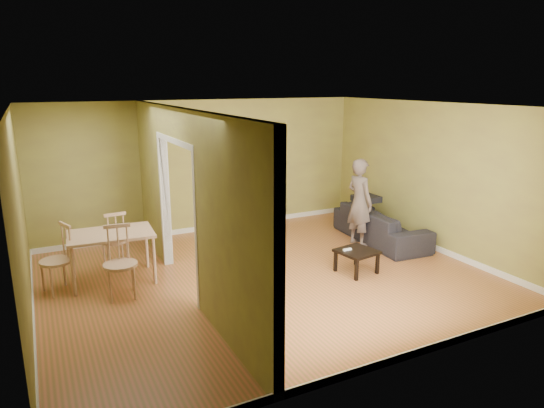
{
  "coord_description": "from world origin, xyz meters",
  "views": [
    {
      "loc": [
        -3.04,
        -6.28,
        2.94
      ],
      "look_at": [
        0.2,
        0.2,
        1.1
      ],
      "focal_mm": 32.0,
      "sensor_mm": 36.0,
      "label": 1
    }
  ],
  "objects_px": {
    "chair_near": "(120,263)",
    "chair_far": "(114,239)",
    "sofa": "(381,220)",
    "coffee_table": "(357,254)",
    "person": "(360,195)",
    "bookshelf": "(250,182)",
    "chair_left": "(56,259)",
    "dining_table": "(111,238)"
  },
  "relations": [
    {
      "from": "chair_near",
      "to": "chair_far",
      "type": "height_order",
      "value": "chair_near"
    },
    {
      "from": "sofa",
      "to": "coffee_table",
      "type": "bearing_deg",
      "value": 133.43
    },
    {
      "from": "chair_near",
      "to": "person",
      "type": "bearing_deg",
      "value": 11.16
    },
    {
      "from": "chair_near",
      "to": "chair_far",
      "type": "relative_size",
      "value": 1.07
    },
    {
      "from": "sofa",
      "to": "coffee_table",
      "type": "xyz_separation_m",
      "value": [
        -1.34,
        -1.08,
        -0.09
      ]
    },
    {
      "from": "sofa",
      "to": "chair_far",
      "type": "distance_m",
      "value": 4.78
    },
    {
      "from": "bookshelf",
      "to": "coffee_table",
      "type": "xyz_separation_m",
      "value": [
        0.45,
        -3.06,
        -0.62
      ]
    },
    {
      "from": "coffee_table",
      "to": "person",
      "type": "bearing_deg",
      "value": 52.55
    },
    {
      "from": "chair_left",
      "to": "chair_near",
      "type": "height_order",
      "value": "chair_near"
    },
    {
      "from": "sofa",
      "to": "dining_table",
      "type": "xyz_separation_m",
      "value": [
        -4.82,
        0.3,
        0.27
      ]
    },
    {
      "from": "person",
      "to": "chair_near",
      "type": "xyz_separation_m",
      "value": [
        -4.3,
        -0.36,
        -0.44
      ]
    },
    {
      "from": "person",
      "to": "bookshelf",
      "type": "height_order",
      "value": "person"
    },
    {
      "from": "coffee_table",
      "to": "chair_far",
      "type": "distance_m",
      "value": 3.89
    },
    {
      "from": "sofa",
      "to": "dining_table",
      "type": "bearing_deg",
      "value": 91.01
    },
    {
      "from": "coffee_table",
      "to": "bookshelf",
      "type": "bearing_deg",
      "value": 98.4
    },
    {
      "from": "bookshelf",
      "to": "chair_left",
      "type": "relative_size",
      "value": 1.9
    },
    {
      "from": "bookshelf",
      "to": "dining_table",
      "type": "distance_m",
      "value": 3.47
    },
    {
      "from": "coffee_table",
      "to": "chair_far",
      "type": "relative_size",
      "value": 0.58
    },
    {
      "from": "bookshelf",
      "to": "coffee_table",
      "type": "distance_m",
      "value": 3.16
    },
    {
      "from": "chair_left",
      "to": "chair_far",
      "type": "relative_size",
      "value": 1.04
    },
    {
      "from": "sofa",
      "to": "chair_far",
      "type": "bearing_deg",
      "value": 83.93
    },
    {
      "from": "person",
      "to": "dining_table",
      "type": "relative_size",
      "value": 1.55
    },
    {
      "from": "person",
      "to": "coffee_table",
      "type": "distance_m",
      "value": 1.51
    },
    {
      "from": "chair_left",
      "to": "bookshelf",
      "type": "bearing_deg",
      "value": 95.02
    },
    {
      "from": "bookshelf",
      "to": "sofa",
      "type": "bearing_deg",
      "value": -47.83
    },
    {
      "from": "chair_left",
      "to": "dining_table",
      "type": "bearing_deg",
      "value": 74.98
    },
    {
      "from": "person",
      "to": "chair_near",
      "type": "height_order",
      "value": "person"
    },
    {
      "from": "chair_near",
      "to": "sofa",
      "type": "bearing_deg",
      "value": 10.53
    },
    {
      "from": "chair_far",
      "to": "chair_left",
      "type": "bearing_deg",
      "value": 29.86
    },
    {
      "from": "bookshelf",
      "to": "chair_left",
      "type": "bearing_deg",
      "value": -155.33
    },
    {
      "from": "chair_left",
      "to": "sofa",
      "type": "bearing_deg",
      "value": 67.96
    },
    {
      "from": "coffee_table",
      "to": "chair_left",
      "type": "bearing_deg",
      "value": 162.81
    },
    {
      "from": "sofa",
      "to": "chair_near",
      "type": "relative_size",
      "value": 2.11
    },
    {
      "from": "bookshelf",
      "to": "dining_table",
      "type": "bearing_deg",
      "value": -150.94
    },
    {
      "from": "dining_table",
      "to": "chair_left",
      "type": "distance_m",
      "value": 0.8
    },
    {
      "from": "person",
      "to": "chair_left",
      "type": "xyz_separation_m",
      "value": [
        -5.09,
        0.22,
        -0.45
      ]
    },
    {
      "from": "chair_near",
      "to": "chair_far",
      "type": "distance_m",
      "value": 1.23
    },
    {
      "from": "sofa",
      "to": "bookshelf",
      "type": "distance_m",
      "value": 2.72
    },
    {
      "from": "chair_left",
      "to": "chair_far",
      "type": "xyz_separation_m",
      "value": [
        0.9,
        0.64,
        -0.02
      ]
    },
    {
      "from": "chair_left",
      "to": "chair_near",
      "type": "relative_size",
      "value": 0.97
    },
    {
      "from": "person",
      "to": "chair_far",
      "type": "bearing_deg",
      "value": 73.52
    },
    {
      "from": "person",
      "to": "chair_near",
      "type": "distance_m",
      "value": 4.34
    }
  ]
}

